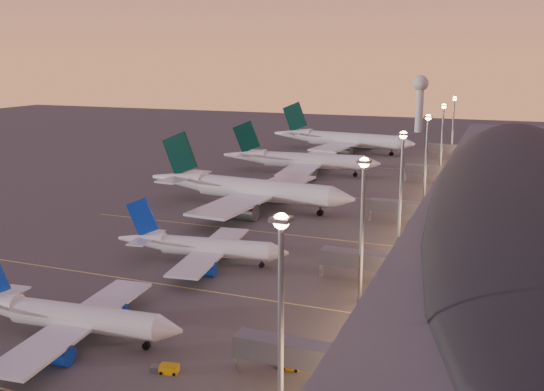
{
  "coord_description": "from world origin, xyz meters",
  "views": [
    {
      "loc": [
        57.72,
        -98.76,
        42.05
      ],
      "look_at": [
        2.0,
        45.0,
        7.0
      ],
      "focal_mm": 40.0,
      "sensor_mm": 36.0,
      "label": 1
    }
  ],
  "objects_px": {
    "airliner_wide_near": "(247,189)",
    "airliner_wide_mid": "(300,160)",
    "radar_tower": "(420,94)",
    "airliner_wide_far": "(341,139)",
    "airliner_narrow_north": "(201,247)",
    "airliner_narrow_south": "(66,316)",
    "baggage_tug_b": "(288,365)",
    "baggage_tug_a": "(166,369)"
  },
  "relations": [
    {
      "from": "airliner_wide_near",
      "to": "airliner_wide_mid",
      "type": "distance_m",
      "value": 55.13
    },
    {
      "from": "airliner_wide_near",
      "to": "airliner_wide_mid",
      "type": "bearing_deg",
      "value": 97.06
    },
    {
      "from": "airliner_wide_near",
      "to": "radar_tower",
      "type": "bearing_deg",
      "value": 88.76
    },
    {
      "from": "airliner_wide_far",
      "to": "airliner_wide_mid",
      "type": "bearing_deg",
      "value": -82.75
    },
    {
      "from": "airliner_wide_mid",
      "to": "airliner_wide_far",
      "type": "bearing_deg",
      "value": 84.85
    },
    {
      "from": "airliner_narrow_north",
      "to": "airliner_wide_far",
      "type": "distance_m",
      "value": 161.59
    },
    {
      "from": "airliner_narrow_south",
      "to": "airliner_wide_mid",
      "type": "distance_m",
      "value": 142.37
    },
    {
      "from": "airliner_wide_far",
      "to": "baggage_tug_b",
      "type": "distance_m",
      "value": 201.36
    },
    {
      "from": "airliner_wide_mid",
      "to": "airliner_wide_near",
      "type": "bearing_deg",
      "value": -92.03
    },
    {
      "from": "airliner_wide_far",
      "to": "radar_tower",
      "type": "distance_m",
      "value": 94.2
    },
    {
      "from": "baggage_tug_a",
      "to": "baggage_tug_b",
      "type": "bearing_deg",
      "value": 13.35
    },
    {
      "from": "airliner_wide_far",
      "to": "airliner_wide_near",
      "type": "bearing_deg",
      "value": -81.22
    },
    {
      "from": "baggage_tug_a",
      "to": "baggage_tug_b",
      "type": "xyz_separation_m",
      "value": [
        15.28,
        7.16,
        -0.02
      ]
    },
    {
      "from": "baggage_tug_a",
      "to": "baggage_tug_b",
      "type": "height_order",
      "value": "baggage_tug_a"
    },
    {
      "from": "airliner_narrow_south",
      "to": "airliner_narrow_north",
      "type": "height_order",
      "value": "airliner_narrow_south"
    },
    {
      "from": "airliner_narrow_south",
      "to": "airliner_narrow_north",
      "type": "xyz_separation_m",
      "value": [
        2.86,
        38.79,
        -0.11
      ]
    },
    {
      "from": "airliner_narrow_south",
      "to": "airliner_wide_near",
      "type": "relative_size",
      "value": 0.6
    },
    {
      "from": "baggage_tug_a",
      "to": "baggage_tug_b",
      "type": "relative_size",
      "value": 1.09
    },
    {
      "from": "airliner_wide_near",
      "to": "baggage_tug_a",
      "type": "height_order",
      "value": "airliner_wide_near"
    },
    {
      "from": "airliner_narrow_south",
      "to": "airliner_wide_far",
      "type": "relative_size",
      "value": 0.56
    },
    {
      "from": "radar_tower",
      "to": "baggage_tug_b",
      "type": "relative_size",
      "value": 8.84
    },
    {
      "from": "radar_tower",
      "to": "baggage_tug_a",
      "type": "relative_size",
      "value": 8.08
    },
    {
      "from": "baggage_tug_b",
      "to": "airliner_wide_mid",
      "type": "bearing_deg",
      "value": 107.39
    },
    {
      "from": "airliner_wide_near",
      "to": "radar_tower",
      "type": "relative_size",
      "value": 2.01
    },
    {
      "from": "airliner_narrow_north",
      "to": "baggage_tug_b",
      "type": "height_order",
      "value": "airliner_narrow_north"
    },
    {
      "from": "airliner_wide_near",
      "to": "baggage_tug_a",
      "type": "relative_size",
      "value": 16.24
    },
    {
      "from": "baggage_tug_b",
      "to": "airliner_narrow_south",
      "type": "bearing_deg",
      "value": -174.79
    },
    {
      "from": "radar_tower",
      "to": "airliner_wide_mid",
      "type": "bearing_deg",
      "value": -98.77
    },
    {
      "from": "airliner_wide_mid",
      "to": "radar_tower",
      "type": "distance_m",
      "value": 150.67
    },
    {
      "from": "baggage_tug_a",
      "to": "airliner_wide_mid",
      "type": "bearing_deg",
      "value": 89.76
    },
    {
      "from": "airliner_wide_near",
      "to": "baggage_tug_a",
      "type": "distance_m",
      "value": 94.66
    },
    {
      "from": "airliner_wide_mid",
      "to": "baggage_tug_b",
      "type": "xyz_separation_m",
      "value": [
        44.95,
        -138.46,
        -4.44
      ]
    },
    {
      "from": "airliner_narrow_north",
      "to": "baggage_tug_b",
      "type": "relative_size",
      "value": 10.26
    },
    {
      "from": "airliner_wide_far",
      "to": "baggage_tug_b",
      "type": "xyz_separation_m",
      "value": [
        44.41,
        -196.34,
        -5.19
      ]
    },
    {
      "from": "airliner_wide_near",
      "to": "baggage_tug_b",
      "type": "height_order",
      "value": "airliner_wide_near"
    },
    {
      "from": "radar_tower",
      "to": "baggage_tug_a",
      "type": "height_order",
      "value": "radar_tower"
    },
    {
      "from": "airliner_narrow_south",
      "to": "baggage_tug_a",
      "type": "distance_m",
      "value": 20.11
    },
    {
      "from": "airliner_narrow_north",
      "to": "radar_tower",
      "type": "height_order",
      "value": "radar_tower"
    },
    {
      "from": "airliner_wide_mid",
      "to": "baggage_tug_b",
      "type": "distance_m",
      "value": 145.64
    },
    {
      "from": "airliner_wide_near",
      "to": "baggage_tug_a",
      "type": "bearing_deg",
      "value": -68.81
    },
    {
      "from": "airliner_narrow_north",
      "to": "airliner_wide_mid",
      "type": "bearing_deg",
      "value": 89.88
    },
    {
      "from": "airliner_wide_mid",
      "to": "radar_tower",
      "type": "bearing_deg",
      "value": 76.62
    }
  ]
}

